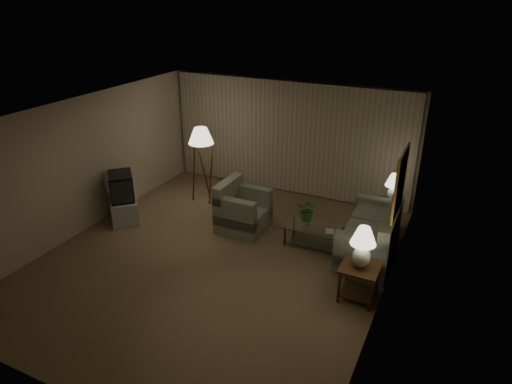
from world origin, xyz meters
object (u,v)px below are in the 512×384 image
sofa (369,236)px  table_lamp_near (363,244)px  side_table_far (390,211)px  coffee_table (314,233)px  ottoman (230,193)px  tv_cabinet (124,209)px  vase (307,222)px  armchair (243,211)px  floor_lamp (202,163)px  table_lamp_far (394,186)px  side_table_near (359,276)px  crt_tv (121,186)px

sofa → table_lamp_near: (0.15, -1.35, 0.60)m
side_table_far → coffee_table: side_table_far is taller
coffee_table → sofa: bearing=5.6°
side_table_far → ottoman: 3.60m
table_lamp_near → ottoman: size_ratio=1.08×
tv_cabinet → ottoman: tv_cabinet is taller
table_lamp_near → vase: table_lamp_near is taller
sofa → vase: (-1.18, -0.10, 0.08)m
table_lamp_near → tv_cabinet: bearing=174.3°
side_table_far → sofa: bearing=-96.8°
armchair → side_table_far: armchair is taller
table_lamp_near → vase: 1.90m
side_table_far → floor_lamp: size_ratio=0.34×
vase → table_lamp_far: bearing=45.5°
vase → armchair: bearing=179.1°
sofa → floor_lamp: size_ratio=1.07×
armchair → coffee_table: armchair is taller
table_lamp_near → tv_cabinet: table_lamp_near is taller
ottoman → armchair: bearing=-49.4°
side_table_near → sofa: bearing=96.3°
crt_tv → ottoman: crt_tv is taller
vase → side_table_near: bearing=-43.3°
armchair → table_lamp_far: (2.71, 1.33, 0.56)m
table_lamp_near → coffee_table: 1.86m
side_table_near → vase: bearing=136.7°
crt_tv → vase: size_ratio=5.81×
vase → side_table_far: bearing=45.5°
tv_cabinet → coffee_table: bearing=56.5°
table_lamp_far → coffee_table: (-1.18, -1.35, -0.68)m
sofa → floor_lamp: bearing=-102.7°
table_lamp_near → floor_lamp: floor_lamp is taller
side_table_near → tv_cabinet: 5.23m
side_table_near → floor_lamp: (-4.19, 2.11, 0.50)m
table_lamp_near → vase: (-1.33, 1.25, -0.52)m
side_table_near → vase: size_ratio=4.34×
side_table_far → floor_lamp: (-4.19, -0.49, 0.52)m
tv_cabinet → crt_tv: size_ratio=1.24×
sofa → side_table_near: size_ratio=3.13×
tv_cabinet → crt_tv: 0.53m
sofa → table_lamp_near: size_ratio=2.72×
side_table_near → coffee_table: side_table_near is taller
coffee_table → side_table_far: bearing=49.0°
ottoman → coffee_table: bearing=-23.3°
armchair → floor_lamp: floor_lamp is taller
crt_tv → tv_cabinet: bearing=0.0°
side_table_near → table_lamp_near: size_ratio=0.87×
sofa → crt_tv: bearing=-82.6°
armchair → ottoman: (-0.87, 1.02, -0.19)m
crt_tv → ottoman: bearing=93.9°
table_lamp_far → ottoman: bearing=-175.1°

